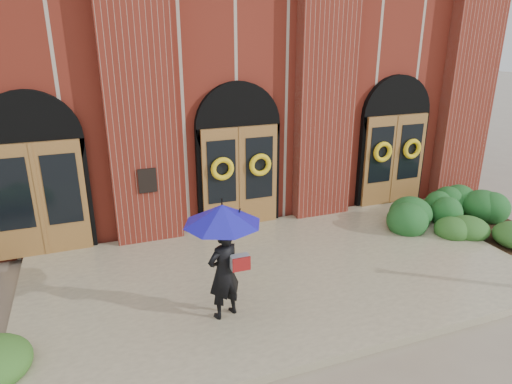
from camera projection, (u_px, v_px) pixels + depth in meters
name	position (u px, v px, depth m)	size (l,w,h in m)	color
ground	(284.00, 281.00, 9.23)	(90.00, 90.00, 0.00)	gray
landing	(281.00, 275.00, 9.34)	(10.00, 5.30, 0.15)	tan
church_building	(183.00, 69.00, 15.80)	(16.20, 12.53, 7.00)	maroon
man_with_umbrella	(223.00, 240.00, 7.41)	(1.62, 1.62, 2.05)	black
hedge_wall_right	(448.00, 209.00, 11.89)	(3.07, 1.23, 0.79)	#1B4E1E
hedge_front_right	(480.00, 232.00, 10.82)	(1.52, 1.30, 0.54)	#28541E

